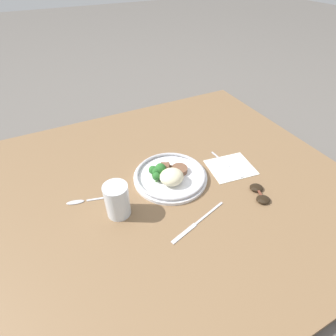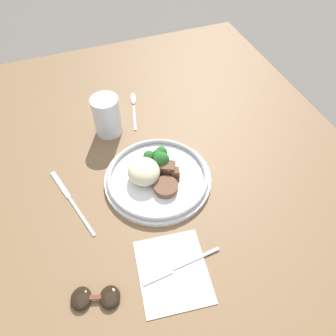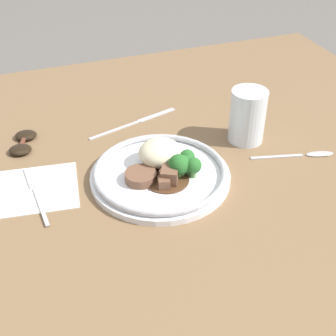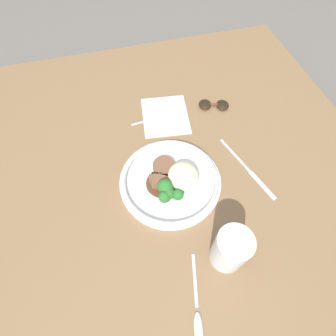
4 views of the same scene
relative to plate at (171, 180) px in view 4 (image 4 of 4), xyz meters
The scene contains 9 objects.
ground_plane 0.07m from the plate, 38.01° to the left, with size 8.00×8.00×0.00m, color #5B5651.
dining_table 0.05m from the plate, 38.01° to the left, with size 1.29×1.12×0.04m.
napkin 0.24m from the plate, 168.83° to the left, with size 0.18×0.16×0.00m.
plate is the anchor object (origin of this frame).
juice_glass 0.22m from the plate, 17.98° to the left, with size 0.07×0.07×0.11m.
fork 0.24m from the plate, 169.54° to the left, with size 0.03×0.18×0.00m.
knife 0.21m from the plate, 86.07° to the left, with size 0.22×0.07×0.00m.
spoon 0.31m from the plate, ahead, with size 0.17×0.05×0.01m.
sunglasses 0.31m from the plate, 138.85° to the left, with size 0.07×0.10×0.01m.
Camera 4 is at (0.29, -0.11, 0.65)m, focal length 28.00 mm.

